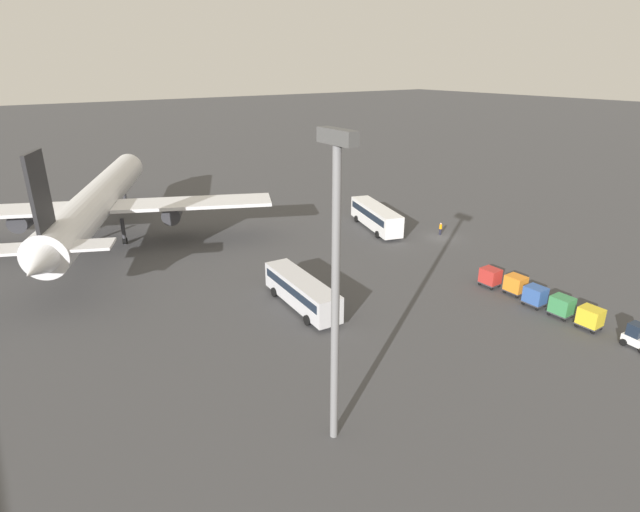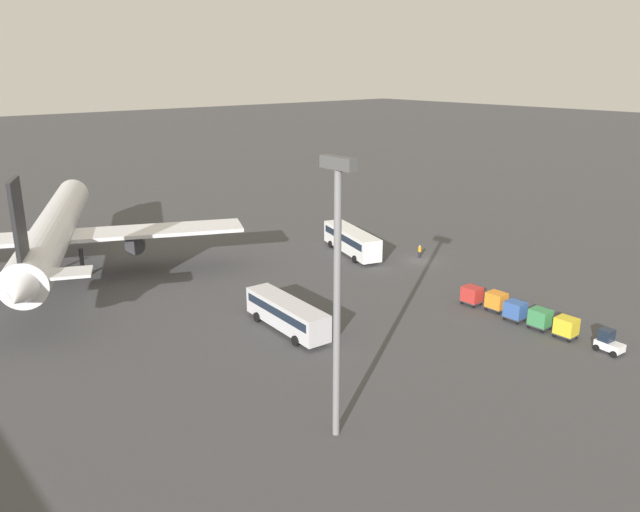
{
  "view_description": "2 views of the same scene",
  "coord_description": "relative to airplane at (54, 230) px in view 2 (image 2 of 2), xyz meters",
  "views": [
    {
      "loc": [
        -44.49,
        51.42,
        22.81
      ],
      "look_at": [
        -4.01,
        23.24,
        3.65
      ],
      "focal_mm": 28.0,
      "sensor_mm": 36.0,
      "label": 1
    },
    {
      "loc": [
        -52.31,
        61.43,
        25.06
      ],
      "look_at": [
        -1.34,
        18.54,
        4.61
      ],
      "focal_mm": 35.0,
      "sensor_mm": 36.0,
      "label": 2
    }
  ],
  "objects": [
    {
      "name": "airplane",
      "position": [
        0.0,
        0.0,
        0.0
      ],
      "size": [
        49.09,
        43.49,
        15.3
      ],
      "rotation": [
        0.0,
        0.0,
        -0.43
      ],
      "color": "silver",
      "rests_on": "ground"
    },
    {
      "name": "cargo_cart_red",
      "position": [
        -39.38,
        -30.94,
        -4.55
      ],
      "size": [
        2.0,
        1.68,
        2.06
      ],
      "rotation": [
        0.0,
        0.0,
        -0.0
      ],
      "color": "#38383D",
      "rests_on": "ground"
    },
    {
      "name": "light_pole",
      "position": [
        -48.51,
        -3.15,
        6.14
      ],
      "size": [
        2.8,
        0.7,
        19.65
      ],
      "color": "slate",
      "rests_on": "ground"
    },
    {
      "name": "shuttle_bus_near",
      "position": [
        -16.84,
        -34.02,
        -3.71
      ],
      "size": [
        12.91,
        6.34,
        3.4
      ],
      "rotation": [
        0.0,
        0.0,
        -0.3
      ],
      "color": "white",
      "rests_on": "ground"
    },
    {
      "name": "baggage_tug",
      "position": [
        -54.55,
        -30.92,
        -4.8
      ],
      "size": [
        2.51,
        1.82,
        2.1
      ],
      "rotation": [
        0.0,
        0.0,
        -0.09
      ],
      "color": "white",
      "rests_on": "ground"
    },
    {
      "name": "cargo_cart_orange",
      "position": [
        -42.17,
        -31.45,
        -4.55
      ],
      "size": [
        2.0,
        1.68,
        2.06
      ],
      "rotation": [
        0.0,
        0.0,
        -0.0
      ],
      "color": "#38383D",
      "rests_on": "ground"
    },
    {
      "name": "cargo_cart_yellow",
      "position": [
        -50.52,
        -30.7,
        -4.55
      ],
      "size": [
        2.0,
        1.68,
        2.06
      ],
      "rotation": [
        0.0,
        0.0,
        -0.0
      ],
      "color": "#38383D",
      "rests_on": "ground"
    },
    {
      "name": "cargo_cart_green",
      "position": [
        -47.74,
        -30.74,
        -4.55
      ],
      "size": [
        2.0,
        1.68,
        2.06
      ],
      "rotation": [
        0.0,
        0.0,
        -0.0
      ],
      "color": "#38383D",
      "rests_on": "ground"
    },
    {
      "name": "worker_person",
      "position": [
        -24.15,
        -39.82,
        -4.87
      ],
      "size": [
        0.38,
        0.38,
        1.74
      ],
      "color": "#1E1E2D",
      "rests_on": "ground"
    },
    {
      "name": "ground_plane",
      "position": [
        -25.01,
        -38.86,
        -5.74
      ],
      "size": [
        600.0,
        600.0,
        0.0
      ],
      "primitive_type": "plane",
      "color": "#424244"
    },
    {
      "name": "shuttle_bus_far",
      "position": [
        -31.81,
        -11.46,
        -3.9
      ],
      "size": [
        11.52,
        3.58,
        3.06
      ],
      "rotation": [
        0.0,
        0.0,
        -0.07
      ],
      "color": "silver",
      "rests_on": "ground"
    },
    {
      "name": "cargo_cart_blue",
      "position": [
        -44.95,
        -30.69,
        -4.55
      ],
      "size": [
        2.0,
        1.68,
        2.06
      ],
      "rotation": [
        0.0,
        0.0,
        -0.0
      ],
      "color": "#38383D",
      "rests_on": "ground"
    }
  ]
}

